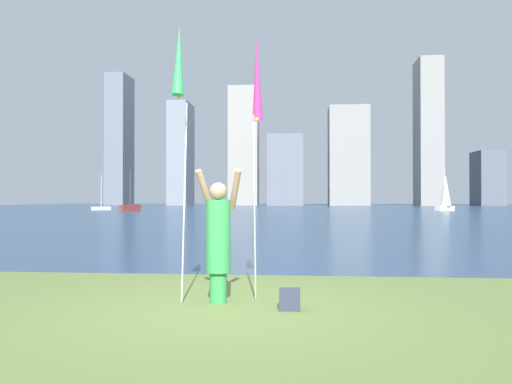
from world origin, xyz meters
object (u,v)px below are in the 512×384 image
at_px(person, 218,237).
at_px(sailboat_2, 101,208).
at_px(sailboat_4, 445,193).
at_px(sailboat_1, 130,207).
at_px(kite_flag_right, 257,85).
at_px(bag, 290,299).
at_px(kite_flag_left, 179,70).

height_order(person, sailboat_2, sailboat_2).
xyz_separation_m(sailboat_2, sailboat_4, (40.33, 0.75, 1.73)).
xyz_separation_m(sailboat_1, sailboat_4, (35.55, 4.34, 1.57)).
relative_size(kite_flag_right, sailboat_1, 0.84).
relative_size(sailboat_1, sailboat_4, 0.90).
xyz_separation_m(person, sailboat_4, (17.66, 53.04, 1.07)).
relative_size(person, sailboat_4, 0.37).
relative_size(person, sailboat_1, 0.41).
bearing_deg(kite_flag_right, bag, -60.40).
bearing_deg(sailboat_2, kite_flag_left, -67.13).
bearing_deg(sailboat_4, bag, -107.31).
bearing_deg(kite_flag_left, sailboat_1, 109.55).
distance_m(person, sailboat_1, 51.88).
bearing_deg(sailboat_1, sailboat_2, 143.09).
height_order(bag, sailboat_1, sailboat_1).
xyz_separation_m(person, bag, (1.00, -0.39, -0.78)).
bearing_deg(sailboat_2, sailboat_4, 1.06).
height_order(sailboat_1, sailboat_2, sailboat_1).
height_order(kite_flag_right, bag, kite_flag_right).
bearing_deg(sailboat_4, person, -108.42).
xyz_separation_m(kite_flag_left, kite_flag_right, (1.00, 0.75, -0.06)).
bearing_deg(kite_flag_right, sailboat_1, 110.88).
distance_m(kite_flag_left, sailboat_1, 52.02).
bearing_deg(kite_flag_left, kite_flag_right, 36.77).
bearing_deg(bag, person, 158.65).
height_order(kite_flag_left, bag, kite_flag_left).
bearing_deg(person, kite_flag_left, -145.89).
xyz_separation_m(kite_flag_left, sailboat_4, (18.16, 53.29, -1.21)).
distance_m(person, bag, 1.33).
bearing_deg(sailboat_2, bag, -65.80).
height_order(bag, sailboat_4, sailboat_4).
distance_m(person, sailboat_2, 56.99).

